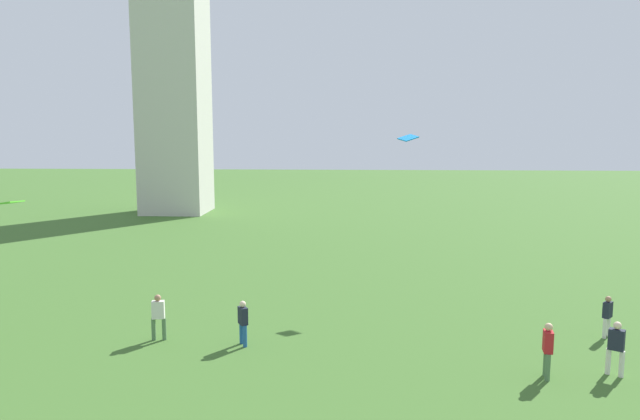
# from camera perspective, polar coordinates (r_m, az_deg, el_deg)

# --- Properties ---
(person_0) EXTENTS (0.54, 0.49, 1.82)m
(person_0) POSITION_cam_1_polar(r_m,az_deg,el_deg) (21.56, 27.05, -11.73)
(person_0) COLOR silver
(person_0) RESTS_ON ground_plane
(person_1) EXTENTS (0.55, 0.34, 1.78)m
(person_1) POSITION_cam_1_polar(r_m,az_deg,el_deg) (23.22, -15.58, -9.84)
(person_1) COLOR #51754C
(person_1) RESTS_ON ground_plane
(person_2) EXTENTS (0.35, 0.56, 1.83)m
(person_2) POSITION_cam_1_polar(r_m,az_deg,el_deg) (20.47, 21.44, -12.41)
(person_2) COLOR #51754C
(person_2) RESTS_ON ground_plane
(person_3) EXTENTS (0.47, 0.47, 1.62)m
(person_3) POSITION_cam_1_polar(r_m,az_deg,el_deg) (25.30, 26.36, -9.13)
(person_3) COLOR silver
(person_3) RESTS_ON ground_plane
(person_4) EXTENTS (0.44, 0.51, 1.70)m
(person_4) POSITION_cam_1_polar(r_m,az_deg,el_deg) (22.07, -7.57, -10.68)
(person_4) COLOR #235693
(person_4) RESTS_ON ground_plane
(kite_flying_4) EXTENTS (1.09, 1.02, 0.37)m
(kite_flying_4) POSITION_cam_1_polar(r_m,az_deg,el_deg) (28.96, 8.65, 7.01)
(kite_flying_4) COLOR #1387EA
(kite_flying_5) EXTENTS (0.92, 1.27, 0.27)m
(kite_flying_5) POSITION_cam_1_polar(r_m,az_deg,el_deg) (32.95, -28.14, 0.65)
(kite_flying_5) COLOR #52C72A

